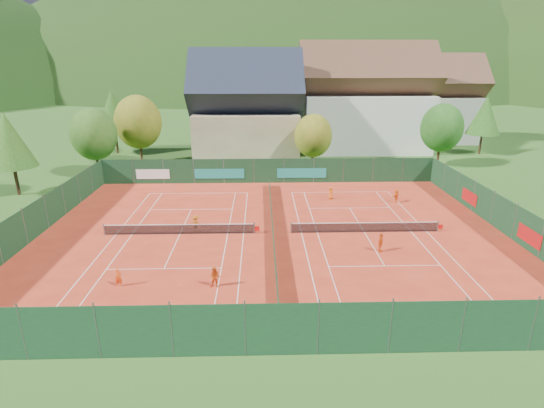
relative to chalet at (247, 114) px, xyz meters
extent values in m
plane|color=#28531A|center=(3.00, -30.00, -6.64)|extent=(600.00, 600.00, 0.00)
cube|color=red|center=(3.00, -30.00, -6.62)|extent=(40.00, 32.00, 0.01)
cube|color=white|center=(-5.00, -18.12, -6.61)|extent=(10.97, 0.06, 0.00)
cube|color=white|center=(-5.00, -41.88, -6.61)|extent=(10.97, 0.06, 0.00)
cube|color=white|center=(-10.48, -30.00, -6.61)|extent=(0.06, 23.77, 0.00)
cube|color=white|center=(0.49, -30.00, -6.61)|extent=(0.06, 23.77, 0.00)
cube|color=white|center=(-9.12, -30.00, -6.61)|extent=(0.06, 23.77, 0.00)
cube|color=white|center=(-0.88, -30.00, -6.61)|extent=(0.06, 23.77, 0.00)
cube|color=white|center=(-5.00, -23.60, -6.61)|extent=(8.23, 0.06, 0.00)
cube|color=white|center=(-5.00, -36.40, -6.61)|extent=(8.23, 0.06, 0.00)
cube|color=white|center=(-5.00, -30.00, -6.61)|extent=(0.06, 12.80, 0.00)
cube|color=white|center=(11.00, -18.12, -6.61)|extent=(10.97, 0.06, 0.00)
cube|color=white|center=(11.00, -41.88, -6.61)|extent=(10.97, 0.06, 0.00)
cube|color=white|center=(5.51, -30.00, -6.61)|extent=(0.06, 23.77, 0.00)
cube|color=white|center=(16.48, -30.00, -6.61)|extent=(0.06, 23.77, 0.00)
cube|color=white|center=(6.88, -30.00, -6.61)|extent=(0.06, 23.77, 0.00)
cube|color=white|center=(15.12, -30.00, -6.61)|extent=(0.06, 23.77, 0.00)
cube|color=white|center=(11.00, -23.60, -6.61)|extent=(8.23, 0.06, 0.00)
cube|color=white|center=(11.00, -36.40, -6.61)|extent=(8.23, 0.06, 0.00)
cube|color=white|center=(11.00, -30.00, -6.61)|extent=(0.06, 12.80, 0.00)
cylinder|color=#59595B|center=(-11.40, -30.00, -6.11)|extent=(0.10, 0.10, 1.02)
cylinder|color=#59595B|center=(1.40, -30.00, -6.11)|extent=(0.10, 0.10, 1.02)
cube|color=black|center=(-5.00, -30.00, -6.16)|extent=(12.80, 0.02, 0.86)
cube|color=white|center=(-5.00, -30.00, -5.73)|extent=(12.80, 0.04, 0.06)
cube|color=red|center=(1.65, -30.00, -6.17)|extent=(0.40, 0.04, 0.40)
cylinder|color=#59595B|center=(4.60, -30.00, -6.11)|extent=(0.10, 0.10, 1.02)
cylinder|color=#59595B|center=(17.40, -30.00, -6.11)|extent=(0.10, 0.10, 1.02)
cube|color=black|center=(11.00, -30.00, -6.16)|extent=(12.80, 0.02, 0.86)
cube|color=white|center=(11.00, -30.00, -5.73)|extent=(12.80, 0.04, 0.06)
cube|color=red|center=(17.65, -30.00, -6.17)|extent=(0.40, 0.04, 0.40)
cube|color=#143822|center=(3.00, -30.00, -6.12)|extent=(0.03, 28.80, 1.00)
cube|color=#13361D|center=(3.00, -14.00, -5.12)|extent=(40.00, 0.04, 3.00)
cube|color=teal|center=(-3.00, -14.06, -5.42)|extent=(6.00, 0.03, 1.20)
cube|color=teal|center=(7.00, -14.06, -5.42)|extent=(6.00, 0.03, 1.20)
cube|color=silver|center=(-11.00, -14.06, -5.42)|extent=(4.00, 0.03, 1.20)
cube|color=#163C21|center=(3.00, -46.00, -5.12)|extent=(40.00, 0.04, 3.00)
cube|color=#153B1E|center=(-17.00, -30.00, -5.12)|extent=(0.04, 32.00, 3.00)
cube|color=#14391E|center=(23.00, -30.00, -5.12)|extent=(0.04, 32.00, 3.00)
cube|color=#B21414|center=(22.94, -34.00, -5.42)|extent=(0.03, 3.00, 1.20)
cube|color=#B21414|center=(22.94, -24.00, -5.42)|extent=(0.03, 3.00, 1.20)
cube|color=#C2B189|center=(0.00, 0.00, -3.12)|extent=(15.00, 12.00, 7.00)
cube|color=#1E2333|center=(0.00, 0.00, 3.38)|extent=(16.20, 12.00, 12.00)
cube|color=silver|center=(19.00, 6.00, -2.12)|extent=(20.00, 11.00, 9.00)
cube|color=brown|center=(19.00, 6.00, 5.13)|extent=(21.60, 11.00, 11.00)
cube|color=silver|center=(33.00, 14.00, -2.62)|extent=(16.00, 10.00, 8.00)
cube|color=brown|center=(33.00, 14.00, 3.88)|extent=(17.28, 10.00, 10.00)
cylinder|color=#422F17|center=(-19.00, -10.00, -5.22)|extent=(0.36, 0.36, 2.80)
ellipsoid|color=#2E5C1A|center=(-19.00, -10.00, -1.22)|extent=(5.72, 5.72, 6.58)
cylinder|color=#48301A|center=(-15.00, -4.00, -5.05)|extent=(0.36, 0.36, 3.15)
ellipsoid|color=olive|center=(-15.00, -4.00, -0.55)|extent=(6.44, 6.44, 7.40)
cylinder|color=#4A351A|center=(-21.00, 4.00, -4.87)|extent=(0.36, 0.36, 3.50)
cone|color=#275518|center=(-21.00, 4.00, 0.13)|extent=(5.60, 5.60, 6.50)
cylinder|color=#4D301B|center=(9.00, -8.00, -5.40)|extent=(0.36, 0.36, 2.45)
ellipsoid|color=olive|center=(9.00, -8.00, -1.90)|extent=(5.01, 5.01, 5.76)
cylinder|color=#4B2D1A|center=(27.00, -6.00, -5.22)|extent=(0.36, 0.36, 2.80)
ellipsoid|color=#215819|center=(27.00, -6.00, -1.22)|extent=(5.72, 5.72, 6.58)
cylinder|color=#422C17|center=(37.00, 2.00, -5.05)|extent=(0.36, 0.36, 3.15)
cone|color=#265819|center=(37.00, 2.00, -0.55)|extent=(5.04, 5.04, 5.85)
cylinder|color=#412617|center=(-25.00, -18.00, -5.05)|extent=(0.36, 0.36, 3.15)
cone|color=#2C5B1A|center=(-25.00, -18.00, -0.55)|extent=(5.04, 5.04, 5.85)
cylinder|color=#432E18|center=(29.00, 10.00, -4.87)|extent=(0.36, 0.36, 3.50)
ellipsoid|color=olive|center=(29.00, 10.00, 0.13)|extent=(7.15, 7.15, 8.22)
ellipsoid|color=black|center=(13.00, 270.00, -48.97)|extent=(440.00, 440.00, 242.00)
cylinder|color=slate|center=(15.68, -42.89, -6.22)|extent=(0.02, 0.02, 0.80)
cylinder|color=slate|center=(15.98, -42.89, -6.22)|extent=(0.02, 0.02, 0.80)
cylinder|color=slate|center=(15.68, -42.59, -6.22)|extent=(0.02, 0.02, 0.80)
cylinder|color=slate|center=(15.98, -42.59, -6.22)|extent=(0.02, 0.02, 0.80)
cube|color=slate|center=(15.83, -42.74, -6.07)|extent=(0.34, 0.34, 0.30)
ellipsoid|color=#CCD833|center=(15.83, -42.74, -6.04)|extent=(0.28, 0.28, 0.16)
sphere|color=#CCD833|center=(-3.42, -38.79, -6.59)|extent=(0.07, 0.07, 0.07)
sphere|color=#CCD833|center=(7.10, -38.44, -6.59)|extent=(0.07, 0.07, 0.07)
sphere|color=#CCD833|center=(7.05, -28.70, -6.59)|extent=(0.07, 0.07, 0.07)
sphere|color=#CCD833|center=(-1.53, -19.24, -6.59)|extent=(0.07, 0.07, 0.07)
imported|color=#E44B14|center=(-7.40, -38.84, -5.99)|extent=(0.55, 0.48, 1.28)
imported|color=#D14912|center=(-1.03, -39.13, -5.89)|extent=(0.75, 0.60, 1.47)
imported|color=#D25D12|center=(-3.68, -29.48, -5.85)|extent=(1.07, 0.71, 1.55)
imported|color=#EA5714|center=(11.29, -33.95, -5.85)|extent=(0.80, 0.97, 1.54)
imported|color=orange|center=(9.53, -20.61, -5.94)|extent=(0.78, 0.66, 1.36)
imported|color=orange|center=(16.19, -21.98, -5.91)|extent=(1.25, 1.21, 1.42)
camera|label=1|loc=(2.03, -63.93, 7.58)|focal=28.00mm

